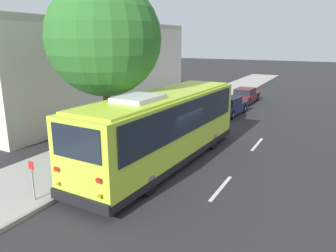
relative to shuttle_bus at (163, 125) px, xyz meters
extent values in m
plane|color=#28282B|center=(0.05, -0.34, -1.79)|extent=(160.00, 160.00, 0.00)
cube|color=#A3A099|center=(0.05, 3.64, -1.72)|extent=(80.00, 3.93, 0.15)
cube|color=gray|center=(0.05, 1.61, -1.72)|extent=(80.00, 0.14, 0.15)
cube|color=#BCDB38|center=(0.01, 0.00, -0.11)|extent=(10.41, 2.92, 2.80)
cube|color=black|center=(0.01, 0.00, -1.37)|extent=(10.46, 2.97, 0.28)
cube|color=black|center=(0.01, 0.00, 0.50)|extent=(9.57, 2.97, 1.33)
cube|color=black|center=(5.18, -0.23, 0.50)|extent=(0.13, 2.16, 1.40)
cube|color=black|center=(-5.17, 0.23, 0.60)|extent=(0.12, 1.98, 1.07)
cube|color=black|center=(5.18, -0.23, 1.15)|extent=(0.12, 1.78, 0.22)
cube|color=#BCDB38|center=(0.01, 0.00, 1.33)|extent=(9.76, 2.66, 0.10)
cube|color=silver|center=(-1.83, 0.08, 1.45)|extent=(1.95, 1.48, 0.20)
cube|color=black|center=(5.21, -0.23, -1.33)|extent=(0.21, 2.49, 0.36)
cube|color=black|center=(-5.20, 0.23, -1.33)|extent=(0.21, 2.49, 0.36)
cylinder|color=red|center=(-5.21, 1.12, -0.39)|extent=(0.04, 0.18, 0.18)
cylinder|color=orange|center=(-5.21, 1.12, -0.89)|extent=(0.04, 0.14, 0.14)
cylinder|color=red|center=(-5.29, -0.65, -0.39)|extent=(0.04, 0.18, 0.18)
cylinder|color=orange|center=(-5.29, -0.65, -0.89)|extent=(0.04, 0.14, 0.14)
cube|color=white|center=(5.29, 0.59, -1.16)|extent=(0.05, 0.32, 0.18)
cube|color=white|center=(5.22, -1.06, -1.16)|extent=(0.05, 0.32, 0.18)
cube|color=black|center=(4.90, 1.17, 0.77)|extent=(0.06, 0.10, 0.24)
cylinder|color=black|center=(3.10, 0.94, -1.27)|extent=(1.06, 0.35, 1.04)
cylinder|color=slate|center=(3.10, 0.94, -1.27)|extent=(0.48, 0.34, 0.47)
cylinder|color=black|center=(3.00, -1.21, -1.27)|extent=(1.06, 0.35, 1.04)
cylinder|color=slate|center=(3.00, -1.21, -1.27)|extent=(0.48, 0.34, 0.47)
cylinder|color=black|center=(-2.84, 1.21, -1.27)|extent=(1.06, 0.35, 1.04)
cylinder|color=slate|center=(-2.84, 1.21, -1.27)|extent=(0.48, 0.34, 0.47)
cylinder|color=black|center=(-2.93, -0.95, -1.27)|extent=(1.06, 0.35, 1.04)
cylinder|color=slate|center=(-2.93, -0.95, -1.27)|extent=(0.48, 0.34, 0.47)
cube|color=#19234C|center=(11.01, 0.40, -1.31)|extent=(4.19, 1.90, 0.64)
cube|color=black|center=(10.90, 0.41, -0.75)|extent=(2.03, 1.53, 0.48)
cube|color=#19234C|center=(10.90, 0.41, -0.51)|extent=(1.95, 1.49, 0.05)
cube|color=black|center=(13.07, 0.26, -1.53)|extent=(0.18, 1.58, 0.20)
cube|color=black|center=(8.94, 0.54, -1.53)|extent=(0.18, 1.58, 0.20)
cylinder|color=black|center=(12.34, 1.05, -1.47)|extent=(0.67, 0.24, 0.66)
cylinder|color=slate|center=(12.34, 1.05, -1.47)|extent=(0.31, 0.24, 0.30)
cylinder|color=black|center=(12.25, -0.42, -1.47)|extent=(0.67, 0.24, 0.66)
cylinder|color=slate|center=(12.25, -0.42, -1.47)|extent=(0.31, 0.24, 0.30)
cylinder|color=black|center=(9.76, 1.22, -1.47)|extent=(0.67, 0.24, 0.66)
cylinder|color=slate|center=(9.76, 1.22, -1.47)|extent=(0.31, 0.24, 0.30)
cylinder|color=black|center=(9.67, -0.25, -1.47)|extent=(0.67, 0.24, 0.66)
cylinder|color=slate|center=(9.67, -0.25, -1.47)|extent=(0.31, 0.24, 0.30)
cube|color=maroon|center=(16.47, 0.64, -1.34)|extent=(4.27, 1.79, 0.61)
cube|color=black|center=(16.36, 0.65, -0.80)|extent=(2.04, 1.51, 0.48)
cube|color=maroon|center=(16.36, 0.65, -0.56)|extent=(1.96, 1.48, 0.05)
cube|color=black|center=(18.61, 0.60, -1.54)|extent=(0.12, 1.65, 0.20)
cube|color=black|center=(14.33, 0.69, -1.54)|extent=(0.12, 1.65, 0.20)
cylinder|color=black|center=(17.82, 1.39, -1.49)|extent=(0.61, 0.21, 0.61)
cylinder|color=slate|center=(17.82, 1.39, -1.49)|extent=(0.28, 0.23, 0.27)
cylinder|color=black|center=(17.79, -0.16, -1.49)|extent=(0.61, 0.21, 0.61)
cylinder|color=slate|center=(17.79, -0.16, -1.49)|extent=(0.28, 0.23, 0.27)
cylinder|color=black|center=(15.15, 1.45, -1.49)|extent=(0.61, 0.21, 0.61)
cylinder|color=slate|center=(15.15, 1.45, -1.49)|extent=(0.28, 0.23, 0.27)
cylinder|color=black|center=(15.11, -0.10, -1.49)|extent=(0.61, 0.21, 0.61)
cylinder|color=slate|center=(15.11, -0.10, -1.49)|extent=(0.28, 0.23, 0.27)
cylinder|color=brown|center=(-0.42, 2.71, 0.13)|extent=(0.33, 0.33, 3.54)
sphere|color=#2D6B28|center=(-0.42, 2.71, 3.66)|extent=(5.04, 5.04, 5.04)
sphere|color=#31732C|center=(0.21, 2.71, 5.30)|extent=(3.28, 3.28, 3.28)
cylinder|color=gray|center=(-5.35, 2.09, -1.09)|extent=(0.06, 0.06, 1.10)
cube|color=red|center=(-5.35, 2.09, -0.40)|extent=(0.02, 0.22, 0.28)
cylinder|color=gray|center=(-3.59, 2.09, -1.12)|extent=(0.06, 0.06, 1.06)
cube|color=beige|center=(7.71, 10.67, 1.35)|extent=(19.85, 6.41, 6.28)
cube|color=#B1A99C|center=(7.71, 7.61, 4.69)|extent=(19.85, 0.30, 0.40)
cube|color=silver|center=(-1.25, -3.12, -1.79)|extent=(2.40, 0.14, 0.01)
cube|color=silver|center=(4.75, -3.12, -1.79)|extent=(2.40, 0.14, 0.01)
camera|label=1|loc=(-12.20, -6.57, 3.62)|focal=35.00mm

